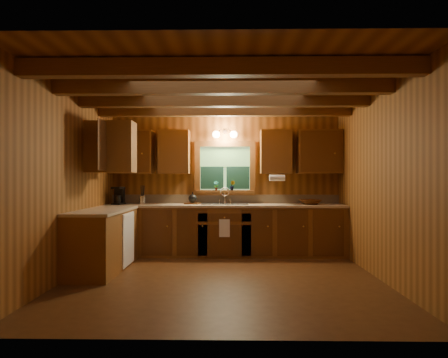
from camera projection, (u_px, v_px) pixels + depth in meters
The scene contains 20 objects.
room at pixel (223, 183), 5.01m from camera, with size 4.20×4.20×4.20m.
ceiling_beams at pixel (223, 94), 5.01m from camera, with size 4.20×2.54×0.18m.
base_cabinets at pixel (195, 233), 6.30m from camera, with size 4.20×2.22×0.86m.
countertop at pixel (196, 207), 6.30m from camera, with size 4.20×2.24×0.04m.
backsplash at pixel (225, 199), 6.89m from camera, with size 4.20×0.02×0.16m, color tan.
dishwasher_panel at pixel (128, 239), 5.71m from camera, with size 0.02×0.60×0.80m, color white.
upper_cabinets at pixel (192, 151), 6.44m from camera, with size 4.19×1.77×0.78m.
window at pixel (225, 169), 6.87m from camera, with size 1.12×0.08×1.00m.
window_sill at pixel (225, 192), 6.82m from camera, with size 1.06×0.14×0.04m, color brown.
wall_sconce at pixel (225, 134), 6.75m from camera, with size 0.45×0.21×0.17m.
paper_towel_roll at pixel (277, 178), 6.52m from camera, with size 0.11×0.11×0.27m, color white.
dish_towel at pixel (224, 228), 6.27m from camera, with size 0.18×0.01×0.30m, color white.
sink at pixel (225, 207), 6.61m from camera, with size 0.82×0.48×0.43m.
coffee_maker at pixel (119, 196), 6.61m from camera, with size 0.18×0.22×0.31m.
utensil_crock at pixel (142, 199), 6.66m from camera, with size 0.12×0.12×0.34m.
cutting_board at pixel (193, 203), 6.67m from camera, with size 0.26×0.18×0.02m, color #4F2B11.
teakettle at pixel (193, 199), 6.67m from camera, with size 0.15×0.15×0.19m.
wicker_basket at pixel (310, 202), 6.54m from camera, with size 0.37×0.37×0.09m, color #48230C.
potted_plant_left at pixel (216, 186), 6.79m from camera, with size 0.09×0.06×0.18m, color #4F2B11.
potted_plant_right at pixel (232, 186), 6.81m from camera, with size 0.10×0.08×0.18m, color #4F2B11.
Camera 1 is at (0.10, -5.00, 1.35)m, focal length 29.82 mm.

